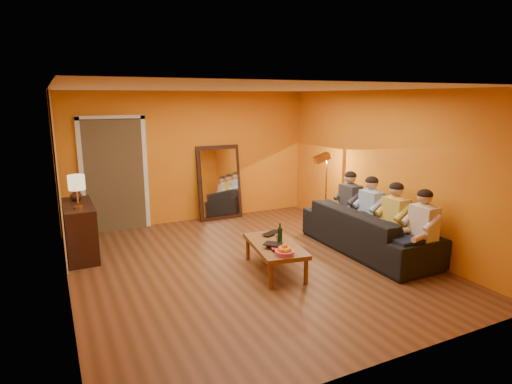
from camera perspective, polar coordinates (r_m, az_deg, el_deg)
name	(u,v)px	position (r m, az deg, el deg)	size (l,w,h in m)	color
room_shell	(239,177)	(6.50, -2.27, 2.06)	(5.00, 5.50, 2.60)	brown
white_accent	(57,175)	(7.32, -25.03, 2.08)	(0.02, 1.90, 2.58)	white
doorway_recess	(114,175)	(8.50, -18.45, 2.20)	(1.06, 0.30, 2.10)	#3F2D19
door_jamb_left	(82,178)	(8.33, -22.21, 1.71)	(0.08, 0.06, 2.20)	white
door_jamb_right	(145,173)	(8.47, -14.52, 2.42)	(0.08, 0.06, 2.20)	white
door_header	(110,118)	(8.27, -18.85, 9.38)	(1.22, 0.06, 0.08)	white
mirror_frame	(219,182)	(8.86, -4.91, 1.29)	(0.92, 0.06, 1.52)	black
mirror_glass	(220,183)	(8.82, -4.82, 1.25)	(0.78, 0.02, 1.36)	white
sideboard	(80,230)	(7.33, -22.44, -4.73)	(0.44, 1.18, 0.85)	black
table_lamp	(77,192)	(6.87, -22.73, 0.01)	(0.24, 0.24, 0.51)	beige
sofa	(368,230)	(7.24, 14.69, -4.93)	(0.96, 2.46, 0.72)	black
coffee_table	(275,257)	(6.27, 2.53, -8.70)	(0.62, 1.22, 0.42)	brown
floor_lamp	(326,192)	(8.22, 9.30, 0.01)	(0.30, 0.24, 1.44)	#D28C3D
dog	(383,242)	(6.76, 16.57, -6.36)	(0.38, 0.59, 0.70)	olive
person_far_left	(423,231)	(6.57, 21.36, -4.88)	(0.70, 0.44, 1.22)	beige
person_mid_left	(395,221)	(6.94, 18.04, -3.74)	(0.70, 0.44, 1.22)	gold
person_mid_right	(371,213)	(7.32, 15.07, -2.70)	(0.70, 0.44, 1.22)	#90B1DF
person_far_right	(350,205)	(7.73, 12.40, -1.76)	(0.70, 0.44, 1.22)	#313136
fruit_bowl	(285,249)	(5.76, 3.84, -7.62)	(0.26, 0.26, 0.16)	#CC4873
wine_bottle	(280,234)	(6.13, 3.20, -5.59)	(0.07, 0.07, 0.31)	black
tumbler	(278,237)	(6.34, 2.98, -6.04)	(0.09, 0.09, 0.09)	#B27F3F
laptop	(274,234)	(6.56, 2.46, -5.63)	(0.36, 0.23, 0.03)	black
book_lower	(270,249)	(5.95, 1.94, -7.61)	(0.20, 0.27, 0.03)	black
book_mid	(271,247)	(5.95, 1.98, -7.36)	(0.18, 0.25, 0.02)	red
book_upper	(271,246)	(5.92, 1.99, -7.25)	(0.18, 0.25, 0.02)	black
vase	(76,195)	(7.44, -22.91, -0.35)	(0.19, 0.19, 0.20)	black
flowers	(74,182)	(7.40, -23.05, 1.29)	(0.17, 0.17, 0.39)	red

